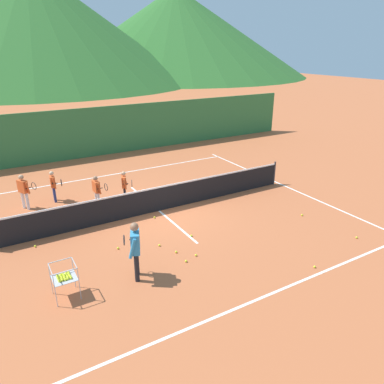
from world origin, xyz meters
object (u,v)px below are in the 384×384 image
(student_3, at_px, (124,184))
(tennis_ball_1, at_px, (176,252))
(tennis_net, at_px, (159,199))
(ball_cart, at_px, (64,277))
(tennis_ball_5, at_px, (191,236))
(student_0, at_px, (23,189))
(tennis_ball_8, at_px, (155,217))
(tennis_ball_9, at_px, (357,238))
(tennis_ball_3, at_px, (186,261))
(tennis_ball_4, at_px, (315,267))
(student_1, at_px, (53,183))
(tennis_ball_7, at_px, (118,248))
(student_2, at_px, (97,189))
(tennis_ball_6, at_px, (302,215))
(tennis_ball_2, at_px, (159,245))
(tennis_ball_0, at_px, (196,255))
(instructor, at_px, (135,245))
(tennis_ball_10, at_px, (35,246))

(student_3, relative_size, tennis_ball_1, 18.62)
(tennis_net, distance_m, ball_cart, 5.38)
(tennis_ball_5, bearing_deg, student_0, 130.54)
(tennis_ball_8, relative_size, tennis_ball_9, 1.00)
(tennis_ball_3, xyz_separation_m, tennis_ball_4, (2.98, -2.07, 0.00))
(student_1, bearing_deg, student_3, -30.86)
(tennis_ball_1, bearing_deg, tennis_net, 74.14)
(tennis_ball_1, bearing_deg, tennis_ball_7, 142.75)
(tennis_ball_1, relative_size, tennis_ball_4, 1.00)
(student_0, height_order, tennis_ball_5, student_0)
(student_2, relative_size, ball_cart, 1.41)
(tennis_ball_5, xyz_separation_m, tennis_ball_6, (4.29, -0.70, 0.00))
(tennis_ball_2, bearing_deg, tennis_ball_3, -77.09)
(tennis_net, xyz_separation_m, tennis_ball_2, (-1.11, -2.37, -0.47))
(tennis_ball_6, bearing_deg, tennis_ball_5, 170.75)
(tennis_ball_5, bearing_deg, tennis_ball_4, -57.63)
(tennis_ball_0, xyz_separation_m, tennis_ball_8, (0.01, 2.95, 0.00))
(student_2, height_order, tennis_ball_2, student_2)
(tennis_ball_2, bearing_deg, student_2, 101.01)
(tennis_net, relative_size, student_0, 8.36)
(instructor, distance_m, tennis_ball_6, 6.76)
(student_3, bearing_deg, ball_cart, -124.61)
(tennis_ball_0, bearing_deg, tennis_ball_6, 4.77)
(student_3, height_order, tennis_ball_3, student_3)
(instructor, bearing_deg, tennis_ball_9, -12.92)
(tennis_ball_9, bearing_deg, student_2, 134.28)
(tennis_ball_0, bearing_deg, tennis_net, 82.97)
(tennis_ball_1, distance_m, tennis_ball_7, 1.81)
(instructor, height_order, student_0, instructor)
(student_0, distance_m, student_2, 2.71)
(student_1, height_order, tennis_ball_5, student_1)
(tennis_ball_4, height_order, tennis_ball_10, same)
(student_0, bearing_deg, tennis_ball_7, -66.61)
(tennis_ball_2, xyz_separation_m, tennis_ball_3, (0.28, -1.20, 0.00))
(student_2, bearing_deg, tennis_net, -38.84)
(student_0, distance_m, student_3, 3.73)
(tennis_ball_4, relative_size, tennis_ball_9, 1.00)
(ball_cart, bearing_deg, tennis_ball_6, 2.57)
(student_2, distance_m, tennis_ball_9, 9.30)
(student_3, bearing_deg, tennis_ball_3, -90.76)
(student_0, distance_m, tennis_ball_2, 6.05)
(tennis_ball_0, bearing_deg, tennis_ball_3, -162.22)
(student_0, height_order, ball_cart, student_0)
(student_0, xyz_separation_m, tennis_ball_0, (3.86, -6.16, -0.79))
(tennis_ball_2, bearing_deg, student_3, 84.91)
(tennis_ball_1, height_order, tennis_ball_10, same)
(tennis_ball_6, xyz_separation_m, tennis_ball_9, (0.27, -2.10, 0.00))
(student_2, xyz_separation_m, tennis_ball_1, (1.02, -4.48, -0.73))
(instructor, bearing_deg, tennis_ball_5, 26.83)
(tennis_ball_2, xyz_separation_m, tennis_ball_5, (1.16, 0.03, 0.00))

